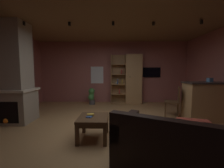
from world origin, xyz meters
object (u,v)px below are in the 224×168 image
at_px(coffee_table, 93,121).
at_px(bookshelf_cabinet, 131,79).
at_px(dining_chair, 175,100).
at_px(kitchen_bar_counter, 210,101).
at_px(potted_floor_plant, 92,96).
at_px(wall_mounted_tv, 152,72).
at_px(stone_fireplace, 13,78).
at_px(leather_couch, 174,152).
at_px(table_book_0, 89,117).
at_px(tissue_box, 210,80).
at_px(table_book_1, 91,114).

bearing_deg(coffee_table, bookshelf_cabinet, 71.00).
bearing_deg(dining_chair, kitchen_bar_counter, -16.74).
height_order(kitchen_bar_counter, potted_floor_plant, kitchen_bar_counter).
relative_size(coffee_table, dining_chair, 0.73).
relative_size(dining_chair, wall_mounted_tv, 1.21).
distance_m(stone_fireplace, wall_mounted_tv, 5.07).
bearing_deg(stone_fireplace, bookshelf_cabinet, 34.48).
xyz_separation_m(coffee_table, potted_floor_plant, (-0.54, 3.11, -0.01)).
xyz_separation_m(potted_floor_plant, wall_mounted_tv, (2.59, 0.45, 0.98)).
height_order(leather_couch, potted_floor_plant, leather_couch).
bearing_deg(dining_chair, table_book_0, -147.03).
bearing_deg(table_book_0, dining_chair, 32.97).
bearing_deg(dining_chair, wall_mounted_tv, 95.39).
relative_size(kitchen_bar_counter, dining_chair, 1.52).
height_order(coffee_table, potted_floor_plant, potted_floor_plant).
bearing_deg(stone_fireplace, wall_mounted_tv, 30.64).
distance_m(tissue_box, leather_couch, 3.09).
relative_size(coffee_table, potted_floor_plant, 0.97).
bearing_deg(tissue_box, table_book_1, -159.00).
relative_size(kitchen_bar_counter, wall_mounted_tv, 1.83).
height_order(leather_couch, coffee_table, leather_couch).
bearing_deg(potted_floor_plant, coffee_table, -80.17).
bearing_deg(bookshelf_cabinet, potted_floor_plant, -171.99).
distance_m(tissue_box, coffee_table, 3.49).
xyz_separation_m(kitchen_bar_counter, wall_mounted_tv, (-1.08, 2.34, 0.79)).
height_order(kitchen_bar_counter, tissue_box, tissue_box).
relative_size(potted_floor_plant, wall_mounted_tv, 0.90).
distance_m(table_book_1, potted_floor_plant, 3.08).
bearing_deg(dining_chair, potted_floor_plant, 149.70).
height_order(leather_couch, table_book_1, leather_couch).
distance_m(stone_fireplace, leather_couch, 4.15).
relative_size(kitchen_bar_counter, table_book_1, 10.16).
height_order(table_book_1, dining_chair, dining_chair).
bearing_deg(coffee_table, kitchen_bar_counter, 21.12).
xyz_separation_m(table_book_0, wall_mounted_tv, (2.13, 3.59, 0.87)).
relative_size(bookshelf_cabinet, leather_couch, 1.18).
bearing_deg(leather_couch, table_book_0, 144.20).
xyz_separation_m(bookshelf_cabinet, wall_mounted_tv, (0.91, 0.21, 0.30)).
distance_m(stone_fireplace, tissue_box, 5.46).
bearing_deg(table_book_1, potted_floor_plant, 98.83).
bearing_deg(stone_fireplace, kitchen_bar_counter, 2.52).
bearing_deg(table_book_1, stone_fireplace, 157.91).
height_order(stone_fireplace, table_book_1, stone_fireplace).
height_order(tissue_box, dining_chair, tissue_box).
height_order(kitchen_bar_counter, table_book_0, kitchen_bar_counter).
distance_m(coffee_table, table_book_0, 0.13).
relative_size(bookshelf_cabinet, potted_floor_plant, 3.05).
relative_size(table_book_0, potted_floor_plant, 0.16).
xyz_separation_m(leather_couch, coffee_table, (-1.24, 0.99, 0.07)).
distance_m(kitchen_bar_counter, table_book_1, 3.40).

